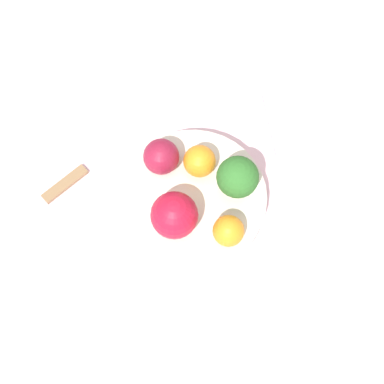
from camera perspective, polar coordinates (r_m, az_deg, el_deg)
name	(u,v)px	position (r m, az deg, el deg)	size (l,w,h in m)	color
ground_plane	(192,210)	(0.77, 0.00, -1.94)	(6.00, 6.00, 0.00)	gray
table_surface	(192,208)	(0.76, 0.00, -1.67)	(1.20, 1.20, 0.02)	silver
bowl	(192,200)	(0.74, 0.00, -0.86)	(0.20, 0.20, 0.04)	silver
broccoli	(238,177)	(0.69, 4.88, 1.56)	(0.06, 0.06, 0.07)	#99C17A
apple_red	(174,215)	(0.68, -1.90, -2.49)	(0.06, 0.06, 0.06)	#B7142D
apple_green	(161,157)	(0.72, -3.30, 3.78)	(0.05, 0.05, 0.05)	maroon
orange_front	(228,231)	(0.68, 3.91, -4.14)	(0.04, 0.04, 0.04)	orange
orange_back	(202,162)	(0.72, 1.05, 3.25)	(0.04, 0.04, 0.04)	orange
napkin	(309,108)	(0.84, 12.33, 8.73)	(0.18, 0.18, 0.01)	beige
spoon	(65,184)	(0.78, -13.40, 0.84)	(0.05, 0.07, 0.01)	olive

